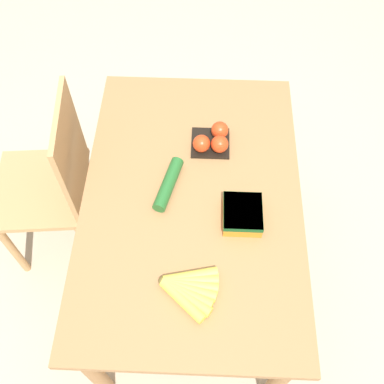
{
  "coord_description": "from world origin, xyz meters",
  "views": [
    {
      "loc": [
        -0.88,
        -0.04,
        2.12
      ],
      "look_at": [
        0.0,
        0.0,
        0.75
      ],
      "focal_mm": 42.0,
      "sensor_mm": 36.0,
      "label": 1
    }
  ],
  "objects_px": {
    "carrot_bag": "(243,214)",
    "chair": "(54,184)",
    "tomato_pack": "(213,140)",
    "cucumber_near": "(168,184)",
    "banana_bunch": "(188,289)"
  },
  "relations": [
    {
      "from": "carrot_bag",
      "to": "chair",
      "type": "bearing_deg",
      "value": 70.93
    },
    {
      "from": "tomato_pack",
      "to": "cucumber_near",
      "type": "relative_size",
      "value": 0.66
    },
    {
      "from": "chair",
      "to": "carrot_bag",
      "type": "xyz_separation_m",
      "value": [
        -0.28,
        -0.8,
        0.27
      ]
    },
    {
      "from": "banana_bunch",
      "to": "cucumber_near",
      "type": "xyz_separation_m",
      "value": [
        0.4,
        0.09,
        0.01
      ]
    },
    {
      "from": "chair",
      "to": "cucumber_near",
      "type": "xyz_separation_m",
      "value": [
        -0.15,
        -0.53,
        0.26
      ]
    },
    {
      "from": "banana_bunch",
      "to": "tomato_pack",
      "type": "relative_size",
      "value": 1.31
    },
    {
      "from": "chair",
      "to": "banana_bunch",
      "type": "xyz_separation_m",
      "value": [
        -0.55,
        -0.62,
        0.26
      ]
    },
    {
      "from": "cucumber_near",
      "to": "carrot_bag",
      "type": "bearing_deg",
      "value": -114.11
    },
    {
      "from": "chair",
      "to": "carrot_bag",
      "type": "height_order",
      "value": "chair"
    },
    {
      "from": "cucumber_near",
      "to": "tomato_pack",
      "type": "bearing_deg",
      "value": -38.17
    },
    {
      "from": "carrot_bag",
      "to": "cucumber_near",
      "type": "height_order",
      "value": "carrot_bag"
    },
    {
      "from": "banana_bunch",
      "to": "cucumber_near",
      "type": "height_order",
      "value": "cucumber_near"
    },
    {
      "from": "chair",
      "to": "cucumber_near",
      "type": "bearing_deg",
      "value": 68.41
    },
    {
      "from": "tomato_pack",
      "to": "cucumber_near",
      "type": "distance_m",
      "value": 0.26
    },
    {
      "from": "banana_bunch",
      "to": "chair",
      "type": "bearing_deg",
      "value": 48.14
    }
  ]
}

